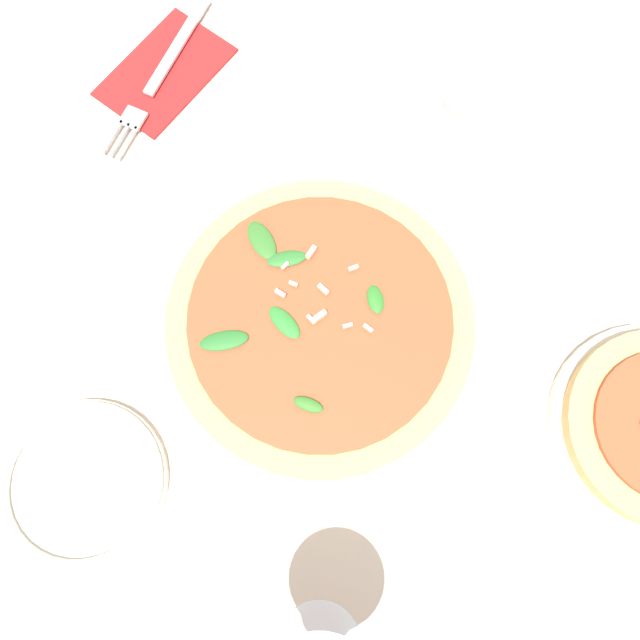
{
  "coord_description": "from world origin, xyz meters",
  "views": [
    {
      "loc": [
        0.16,
        0.11,
        0.6
      ],
      "look_at": [
        0.02,
        0.04,
        0.03
      ],
      "focal_mm": 35.0,
      "sensor_mm": 36.0,
      "label": 1
    }
  ],
  "objects_px": {
    "pizza_arugula_main": "(320,324)",
    "shaker_pepper": "(453,117)",
    "fork": "(160,74)",
    "side_plate_white": "(84,482)"
  },
  "relations": [
    {
      "from": "pizza_arugula_main",
      "to": "shaker_pepper",
      "type": "bearing_deg",
      "value": 175.67
    },
    {
      "from": "fork",
      "to": "shaker_pepper",
      "type": "bearing_deg",
      "value": 101.54
    },
    {
      "from": "fork",
      "to": "side_plate_white",
      "type": "distance_m",
      "value": 0.44
    },
    {
      "from": "pizza_arugula_main",
      "to": "side_plate_white",
      "type": "distance_m",
      "value": 0.26
    },
    {
      "from": "side_plate_white",
      "to": "shaker_pepper",
      "type": "xyz_separation_m",
      "value": [
        -0.49,
        0.14,
        0.02
      ]
    },
    {
      "from": "pizza_arugula_main",
      "to": "fork",
      "type": "xyz_separation_m",
      "value": [
        -0.17,
        -0.29,
        -0.01
      ]
    },
    {
      "from": "shaker_pepper",
      "to": "side_plate_white",
      "type": "bearing_deg",
      "value": -15.99
    },
    {
      "from": "shaker_pepper",
      "to": "fork",
      "type": "bearing_deg",
      "value": -74.78
    },
    {
      "from": "pizza_arugula_main",
      "to": "fork",
      "type": "height_order",
      "value": "pizza_arugula_main"
    },
    {
      "from": "fork",
      "to": "side_plate_white",
      "type": "xyz_separation_m",
      "value": [
        0.41,
        0.17,
        0.0
      ]
    }
  ]
}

